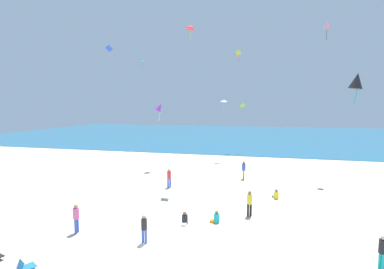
{
  "coord_description": "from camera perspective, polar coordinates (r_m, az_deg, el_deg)",
  "views": [
    {
      "loc": [
        4.39,
        -11.27,
        6.84
      ],
      "look_at": [
        0.0,
        7.63,
        4.86
      ],
      "focal_mm": 24.61,
      "sensor_mm": 36.0,
      "label": 1
    }
  ],
  "objects": [
    {
      "name": "person_5",
      "position": [
        14.42,
        35.99,
        -19.63
      ],
      "size": [
        0.39,
        0.39,
        1.57
      ],
      "rotation": [
        0.0,
        0.0,
        0.29
      ],
      "color": "#19ADB2",
      "rests_on": "ground_plane"
    },
    {
      "name": "kite_teal",
      "position": [
        45.6,
        -10.68,
        15.43
      ],
      "size": [
        0.58,
        0.59,
        1.39
      ],
      "rotation": [
        0.0,
        0.0,
        0.79
      ],
      "color": "#1EADAD"
    },
    {
      "name": "kite_white",
      "position": [
        34.05,
        6.95,
        7.28
      ],
      "size": [
        1.0,
        0.95,
        1.53
      ],
      "rotation": [
        0.0,
        0.0,
        0.6
      ],
      "color": "white"
    },
    {
      "name": "kite_yellow",
      "position": [
        44.0,
        10.04,
        16.96
      ],
      "size": [
        0.8,
        0.8,
        2.06
      ],
      "rotation": [
        0.0,
        0.0,
        3.67
      ],
      "color": "yellow"
    },
    {
      "name": "person_2",
      "position": [
        16.54,
        5.24,
        -17.6
      ],
      "size": [
        0.59,
        0.36,
        0.73
      ],
      "rotation": [
        0.0,
        0.0,
        3.18
      ],
      "color": "#19ADB2",
      "rests_on": "ground_plane"
    },
    {
      "name": "kite_pink",
      "position": [
        29.83,
        27.24,
        20.36
      ],
      "size": [
        0.62,
        0.8,
        1.8
      ],
      "rotation": [
        0.0,
        0.0,
        3.17
      ],
      "color": "pink"
    },
    {
      "name": "kite_blue",
      "position": [
        36.79,
        -17.54,
        17.35
      ],
      "size": [
        0.66,
        0.83,
        1.58
      ],
      "rotation": [
        0.0,
        0.0,
        0.58
      ],
      "color": "blue"
    },
    {
      "name": "person_1",
      "position": [
        16.28,
        -23.81,
        -15.95
      ],
      "size": [
        0.36,
        0.36,
        1.62
      ],
      "rotation": [
        0.0,
        0.0,
        0.14
      ],
      "color": "blue",
      "rests_on": "ground_plane"
    },
    {
      "name": "person_0",
      "position": [
        17.46,
        12.36,
        -14.04
      ],
      "size": [
        0.43,
        0.43,
        1.63
      ],
      "rotation": [
        0.0,
        0.0,
        5.12
      ],
      "color": "black",
      "rests_on": "ground_plane"
    },
    {
      "name": "person_4",
      "position": [
        16.29,
        -1.61,
        -17.94
      ],
      "size": [
        0.37,
        0.6,
        0.74
      ],
      "rotation": [
        0.0,
        0.0,
        4.76
      ],
      "color": "black",
      "rests_on": "ground_plane"
    },
    {
      "name": "kite_red",
      "position": [
        24.13,
        -0.26,
        22.22
      ],
      "size": [
        0.93,
        0.92,
        1.28
      ],
      "rotation": [
        0.0,
        0.0,
        5.53
      ],
      "color": "red"
    },
    {
      "name": "person_6",
      "position": [
        22.89,
        -4.99,
        -9.06
      ],
      "size": [
        0.46,
        0.46,
        1.67
      ],
      "rotation": [
        0.0,
        0.0,
        2.17
      ],
      "color": "blue",
      "rests_on": "ground_plane"
    },
    {
      "name": "beach_chair_mid_beach",
      "position": [
        14.2,
        -32.45,
        -22.95
      ],
      "size": [
        0.75,
        0.81,
        0.5
      ],
      "rotation": [
        0.0,
        0.0,
        1.09
      ],
      "color": "#2370B2",
      "rests_on": "ground_plane"
    },
    {
      "name": "ground_plane",
      "position": [
        22.77,
        1.38,
        -11.65
      ],
      "size": [
        120.0,
        120.0,
        0.0
      ],
      "primitive_type": "plane",
      "color": "beige"
    },
    {
      "name": "person_7",
      "position": [
        21.33,
        17.75,
        -12.38
      ],
      "size": [
        0.52,
        0.66,
        0.74
      ],
      "rotation": [
        0.0,
        0.0,
        1.98
      ],
      "color": "yellow",
      "rests_on": "ground_plane"
    },
    {
      "name": "person_3",
      "position": [
        14.26,
        -10.34,
        -19.13
      ],
      "size": [
        0.3,
        0.3,
        1.47
      ],
      "rotation": [
        0.0,
        0.0,
        4.67
      ],
      "color": "blue",
      "rests_on": "ground_plane"
    },
    {
      "name": "ocean_water",
      "position": [
        67.67,
        9.29,
        -0.01
      ],
      "size": [
        120.0,
        60.0,
        0.05
      ],
      "primitive_type": "cube",
      "color": "#236084",
      "rests_on": "ground_plane"
    },
    {
      "name": "kite_black",
      "position": [
        12.83,
        32.1,
        9.83
      ],
      "size": [
        0.7,
        0.65,
        1.31
      ],
      "rotation": [
        0.0,
        0.0,
        1.35
      ],
      "color": "black"
    },
    {
      "name": "person_8",
      "position": [
        25.84,
        11.13,
        -7.33
      ],
      "size": [
        0.38,
        0.38,
        1.73
      ],
      "rotation": [
        0.0,
        0.0,
        3.27
      ],
      "color": "orange",
      "rests_on": "ground_plane"
    },
    {
      "name": "kite_lime",
      "position": [
        40.77,
        10.92,
        6.1
      ],
      "size": [
        0.88,
        0.26,
        1.55
      ],
      "rotation": [
        0.0,
        0.0,
        2.73
      ],
      "color": "#99DB33"
    },
    {
      "name": "kite_purple",
      "position": [
        29.3,
        -7.07,
        5.95
      ],
      "size": [
        1.31,
        1.12,
        2.1
      ],
      "rotation": [
        0.0,
        0.0,
        5.1
      ],
      "color": "purple"
    }
  ]
}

